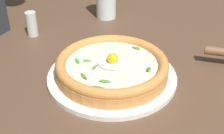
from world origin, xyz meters
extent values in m
cube|color=brown|center=(0.00, 0.00, -0.01)|extent=(2.40, 2.40, 0.03)
cylinder|color=white|center=(0.04, 0.03, 0.01)|extent=(0.31, 0.31, 0.01)
cylinder|color=#D08845|center=(0.04, 0.03, 0.02)|extent=(0.27, 0.27, 0.02)
torus|color=#D38543|center=(0.04, 0.03, 0.04)|extent=(0.27, 0.27, 0.02)
cylinder|color=#F5E9CA|center=(0.04, 0.03, 0.04)|extent=(0.22, 0.22, 0.00)
ellipsoid|color=white|center=(0.04, 0.02, 0.04)|extent=(0.07, 0.06, 0.01)
sphere|color=#FFB015|center=(0.04, 0.03, 0.05)|extent=(0.03, 0.03, 0.03)
ellipsoid|color=#3F7634|center=(0.04, -0.08, 0.04)|extent=(0.03, 0.02, 0.01)
ellipsoid|color=#428F31|center=(-0.04, 0.01, 0.04)|extent=(0.02, 0.02, 0.01)
ellipsoid|color=#498A43|center=(0.13, 0.02, 0.04)|extent=(0.01, 0.03, 0.01)
ellipsoid|color=#3F893D|center=(0.05, -0.05, 0.04)|extent=(0.03, 0.01, 0.01)
ellipsoid|color=#497E35|center=(0.00, -0.04, 0.04)|extent=(0.03, 0.02, 0.00)
ellipsoid|color=#52934C|center=(0.01, 0.00, 0.04)|extent=(0.01, 0.03, 0.01)
ellipsoid|color=#55954C|center=(-0.02, 0.02, 0.04)|extent=(0.02, 0.01, 0.01)
ellipsoid|color=#4E9341|center=(0.08, 0.11, 0.04)|extent=(0.03, 0.02, 0.01)
cylinder|color=#DBCB83|center=(-0.08, 0.38, 0.02)|extent=(0.06, 0.06, 0.04)
cylinder|color=silver|center=(-0.25, 0.18, 0.04)|extent=(0.03, 0.03, 0.07)
camera|label=1|loc=(0.21, -0.55, 0.42)|focal=48.86mm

